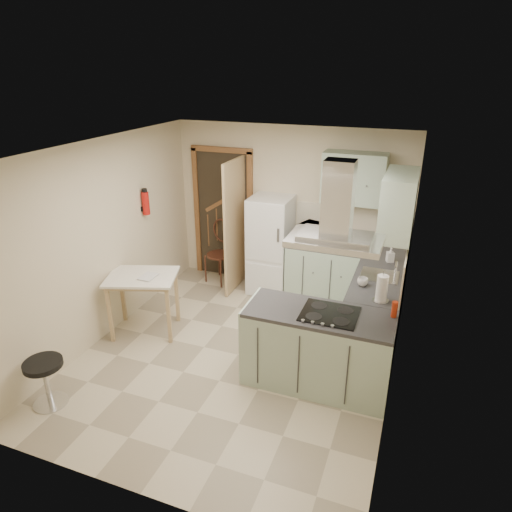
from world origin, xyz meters
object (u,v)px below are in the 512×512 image
at_px(microwave, 316,234).
at_px(stool, 47,383).
at_px(bentwood_chair, 219,255).
at_px(extractor_hood, 335,241).
at_px(peninsula, 318,349).
at_px(fridge, 270,245).
at_px(drop_leaf_table, 145,304).

bearing_deg(microwave, stool, -101.32).
relative_size(bentwood_chair, microwave, 1.95).
relative_size(extractor_hood, stool, 1.72).
relative_size(extractor_hood, microwave, 1.89).
bearing_deg(bentwood_chair, peninsula, -26.92).
distance_m(bentwood_chair, stool, 3.33).
distance_m(fridge, extractor_hood, 2.57).
bearing_deg(extractor_hood, fridge, 123.79).
bearing_deg(microwave, drop_leaf_table, -117.08).
bearing_deg(drop_leaf_table, microwave, 24.11).
distance_m(fridge, stool, 3.57).
xyz_separation_m(extractor_hood, stool, (-2.64, -1.31, -1.46)).
xyz_separation_m(fridge, extractor_hood, (1.32, -1.98, 0.97)).
bearing_deg(fridge, peninsula, -58.26).
relative_size(peninsula, extractor_hood, 1.72).
height_order(extractor_hood, bentwood_chair, extractor_hood).
bearing_deg(drop_leaf_table, stool, -114.61).
height_order(bentwood_chair, stool, bentwood_chair).
distance_m(fridge, microwave, 0.75).
relative_size(stool, microwave, 1.10).
bearing_deg(drop_leaf_table, fridge, 37.46).
bearing_deg(microwave, bentwood_chair, -160.25).
height_order(fridge, bentwood_chair, fridge).
height_order(fridge, peninsula, fridge).
height_order(extractor_hood, stool, extractor_hood).
relative_size(extractor_hood, bentwood_chair, 0.97).
relative_size(fridge, stool, 2.86).
xyz_separation_m(peninsula, extractor_hood, (0.10, 0.00, 1.27)).
bearing_deg(fridge, stool, -111.76).
relative_size(fridge, peninsula, 0.97).
bearing_deg(stool, peninsula, 27.24).
relative_size(fridge, microwave, 3.15).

